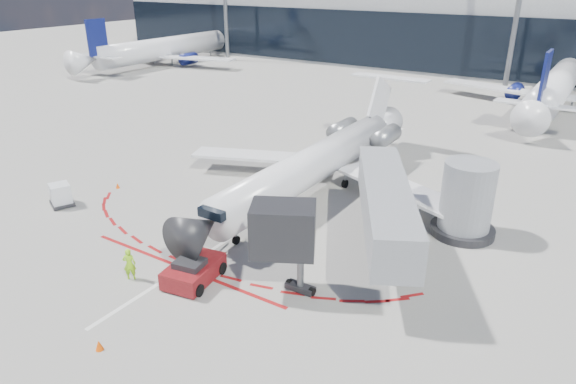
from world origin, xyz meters
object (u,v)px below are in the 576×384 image
Objects in this scene: ramp_worker at (129,264)px; uld_container at (61,195)px; pushback_tug at (194,270)px; regional_jet at (320,160)px.

uld_container is at bearing -55.97° from ramp_worker.
pushback_tug is 2.56× the size of uld_container.
pushback_tug is (0.60, -14.77, -1.76)m from regional_jet.
uld_container reaches higher than pushback_tug.
regional_jet is 18.93m from uld_container.
pushback_tug is at bearing 172.74° from ramp_worker.
uld_container is at bearing 162.09° from pushback_tug.
uld_container is (-14.63, 2.17, 0.17)m from pushback_tug.
pushback_tug is at bearing 15.42° from uld_container.
ramp_worker is at bearing -98.28° from regional_jet.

